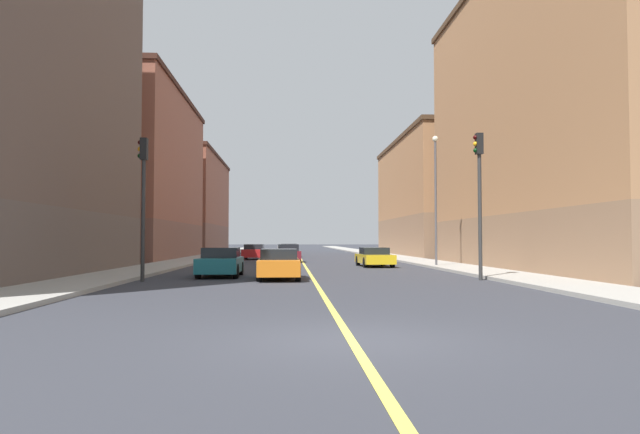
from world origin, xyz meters
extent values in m
plane|color=#303239|center=(0.00, 0.00, 0.00)|extent=(400.00, 400.00, 0.00)
cube|color=#9E9B93|center=(8.97, 49.00, 0.07)|extent=(3.04, 168.00, 0.15)
cube|color=#9E9B93|center=(-8.97, 49.00, 0.07)|extent=(3.04, 168.00, 0.15)
cube|color=#E5D14C|center=(0.00, 49.00, 0.01)|extent=(0.16, 154.00, 0.01)
cube|color=#8F6B4F|center=(14.59, 21.63, 1.55)|extent=(8.21, 25.68, 3.09)
cube|color=#A8754C|center=(14.59, 21.63, 10.24)|extent=(8.21, 25.68, 14.30)
cube|color=#8F6B4F|center=(14.59, 50.59, 2.03)|extent=(8.21, 24.57, 4.06)
cube|color=#A8754C|center=(14.59, 50.59, 8.09)|extent=(8.21, 24.57, 8.06)
cube|color=#4B3422|center=(14.59, 50.59, 12.32)|extent=(8.51, 24.87, 0.40)
cube|color=brown|center=(-14.59, 41.51, 1.61)|extent=(8.21, 22.39, 3.23)
cube|color=#93513D|center=(-14.59, 41.51, 8.84)|extent=(8.21, 22.39, 11.22)
cube|color=#42241B|center=(-14.59, 41.51, 14.65)|extent=(8.51, 22.69, 0.40)
cube|color=brown|center=(-14.59, 67.33, 1.83)|extent=(8.21, 24.76, 3.66)
cube|color=#93513D|center=(-14.59, 67.33, 8.10)|extent=(8.21, 24.76, 8.86)
cube|color=#42241B|center=(-14.59, 67.33, 12.73)|extent=(8.51, 25.06, 0.40)
cylinder|color=#2D2D2D|center=(7.05, 13.93, 2.68)|extent=(0.16, 0.16, 5.36)
cube|color=black|center=(7.05, 13.93, 5.81)|extent=(0.28, 0.32, 0.90)
sphere|color=#320404|center=(6.89, 13.93, 6.08)|extent=(0.20, 0.20, 0.20)
sphere|color=orange|center=(6.89, 13.93, 5.80)|extent=(0.20, 0.20, 0.20)
sphere|color=black|center=(6.89, 13.93, 5.52)|extent=(0.20, 0.20, 0.20)
cylinder|color=#2D2D2D|center=(-7.05, 13.93, 2.51)|extent=(0.16, 0.16, 5.01)
cube|color=black|center=(-7.05, 13.93, 5.46)|extent=(0.28, 0.32, 0.90)
sphere|color=#320404|center=(-7.21, 13.93, 5.73)|extent=(0.20, 0.20, 0.20)
sphere|color=orange|center=(-7.21, 13.93, 5.45)|extent=(0.20, 0.20, 0.20)
sphere|color=black|center=(-7.21, 13.93, 5.17)|extent=(0.20, 0.20, 0.20)
cylinder|color=#4C4C51|center=(8.05, 24.97, 4.00)|extent=(0.14, 0.14, 7.71)
sphere|color=#EAEACC|center=(8.05, 24.97, 8.01)|extent=(0.36, 0.36, 0.36)
cube|color=red|center=(-4.08, 40.08, 0.55)|extent=(1.95, 4.04, 0.67)
cube|color=black|center=(-4.08, 40.08, 1.11)|extent=(1.67, 2.00, 0.44)
cylinder|color=black|center=(-4.88, 41.34, 0.32)|extent=(0.24, 0.65, 0.64)
cylinder|color=black|center=(-3.21, 41.29, 0.32)|extent=(0.24, 0.65, 0.64)
cylinder|color=black|center=(-4.95, 38.87, 0.32)|extent=(0.24, 0.65, 0.64)
cylinder|color=black|center=(-3.28, 38.82, 0.32)|extent=(0.24, 0.65, 0.64)
cube|color=gold|center=(4.42, 26.39, 0.50)|extent=(2.03, 4.59, 0.56)
cube|color=black|center=(4.41, 26.49, 1.00)|extent=(1.71, 2.04, 0.44)
cylinder|color=black|center=(3.51, 27.76, 0.32)|extent=(0.24, 0.65, 0.64)
cylinder|color=black|center=(5.21, 27.82, 0.32)|extent=(0.24, 0.65, 0.64)
cylinder|color=black|center=(3.62, 24.95, 0.32)|extent=(0.24, 0.65, 0.64)
cylinder|color=black|center=(5.32, 25.02, 0.32)|extent=(0.24, 0.65, 0.64)
cube|color=maroon|center=(-1.12, 34.03, 0.54)|extent=(1.95, 4.09, 0.65)
cube|color=black|center=(-1.12, 34.09, 1.12)|extent=(1.64, 1.91, 0.50)
cylinder|color=black|center=(-1.98, 35.23, 0.32)|extent=(0.25, 0.65, 0.64)
cylinder|color=black|center=(-0.38, 35.31, 0.32)|extent=(0.25, 0.65, 0.64)
cylinder|color=black|center=(-1.86, 32.75, 0.32)|extent=(0.25, 0.65, 0.64)
cylinder|color=black|center=(-0.26, 32.83, 0.32)|extent=(0.25, 0.65, 0.64)
cube|color=black|center=(-1.06, 47.22, 0.51)|extent=(1.88, 4.62, 0.58)
cube|color=black|center=(-1.06, 47.23, 1.06)|extent=(1.59, 2.03, 0.52)
cylinder|color=black|center=(-1.89, 48.61, 0.32)|extent=(0.24, 0.65, 0.64)
cylinder|color=black|center=(-0.32, 48.66, 0.32)|extent=(0.24, 0.65, 0.64)
cylinder|color=black|center=(-1.80, 45.78, 0.32)|extent=(0.24, 0.65, 0.64)
cylinder|color=black|center=(-0.23, 45.84, 0.32)|extent=(0.24, 0.65, 0.64)
cube|color=orange|center=(-1.49, 14.95, 0.54)|extent=(1.80, 4.16, 0.65)
cube|color=black|center=(-1.49, 15.05, 1.09)|extent=(1.56, 2.15, 0.45)
cylinder|color=black|center=(-2.30, 16.22, 0.32)|extent=(0.23, 0.64, 0.64)
cylinder|color=black|center=(-0.71, 16.24, 0.32)|extent=(0.23, 0.64, 0.64)
cylinder|color=black|center=(-2.27, 13.66, 0.32)|extent=(0.23, 0.64, 0.64)
cylinder|color=black|center=(-0.68, 13.68, 0.32)|extent=(0.23, 0.64, 0.64)
cube|color=#196670|center=(-4.23, 16.85, 0.55)|extent=(1.84, 3.96, 0.66)
cube|color=black|center=(-4.23, 17.03, 1.12)|extent=(1.61, 1.81, 0.47)
cylinder|color=black|center=(-5.06, 18.08, 0.32)|extent=(0.22, 0.64, 0.64)
cylinder|color=black|center=(-3.39, 18.07, 0.32)|extent=(0.22, 0.64, 0.64)
cylinder|color=black|center=(-5.06, 15.63, 0.32)|extent=(0.22, 0.64, 0.64)
cylinder|color=black|center=(-3.40, 15.62, 0.32)|extent=(0.22, 0.64, 0.64)
camera|label=1|loc=(-1.06, -9.72, 1.71)|focal=31.87mm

